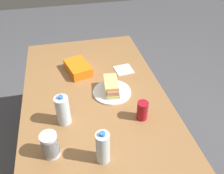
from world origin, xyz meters
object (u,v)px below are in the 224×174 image
object	(u,v)px
soda_can_red	(142,110)
water_bottle_spare	(63,110)
water_bottle_tall	(103,148)
dining_table	(95,103)
paper_plate	(112,92)
plastic_cup_stack	(50,145)
chip_bag	(78,68)
sandwich	(112,86)

from	to	relation	value
soda_can_red	water_bottle_spare	size ratio (longest dim) A/B	0.60
water_bottle_tall	water_bottle_spare	world-z (taller)	water_bottle_tall
soda_can_red	water_bottle_spare	distance (m)	0.46
water_bottle_spare	dining_table	bearing A→B (deg)	-44.04
paper_plate	soda_can_red	xyz separation A→B (m)	(-0.27, -0.12, 0.06)
plastic_cup_stack	chip_bag	bearing A→B (deg)	-16.58
chip_bag	plastic_cup_stack	world-z (taller)	plastic_cup_stack
chip_bag	water_bottle_spare	distance (m)	0.52
water_bottle_tall	plastic_cup_stack	xyz separation A→B (m)	(0.09, 0.25, -0.02)
paper_plate	water_bottle_tall	distance (m)	0.53
soda_can_red	chip_bag	xyz separation A→B (m)	(0.57, 0.32, -0.03)
chip_bag	water_bottle_spare	bearing A→B (deg)	149.18
water_bottle_tall	plastic_cup_stack	bearing A→B (deg)	70.68
paper_plate	soda_can_red	size ratio (longest dim) A/B	2.13
sandwich	water_bottle_spare	world-z (taller)	water_bottle_spare
sandwich	water_bottle_spare	bearing A→B (deg)	121.25
soda_can_red	water_bottle_spare	xyz separation A→B (m)	(0.07, 0.45, 0.03)
sandwich	chip_bag	distance (m)	0.36
dining_table	paper_plate	bearing A→B (deg)	-100.49
dining_table	water_bottle_spare	xyz separation A→B (m)	(-0.22, 0.21, 0.19)
water_bottle_tall	paper_plate	bearing A→B (deg)	-17.61
paper_plate	soda_can_red	world-z (taller)	soda_can_red
dining_table	water_bottle_spare	distance (m)	0.36
water_bottle_tall	water_bottle_spare	bearing A→B (deg)	29.87
chip_bag	plastic_cup_stack	distance (m)	0.74
water_bottle_tall	chip_bag	bearing A→B (deg)	2.82
dining_table	plastic_cup_stack	world-z (taller)	plastic_cup_stack
sandwich	soda_can_red	size ratio (longest dim) A/B	1.58
water_bottle_spare	soda_can_red	bearing A→B (deg)	-98.85
chip_bag	water_bottle_tall	xyz separation A→B (m)	(-0.80, -0.04, 0.06)
sandwich	plastic_cup_stack	bearing A→B (deg)	135.46
sandwich	water_bottle_tall	bearing A→B (deg)	162.67
chip_bag	sandwich	bearing A→B (deg)	-162.22
plastic_cup_stack	water_bottle_tall	bearing A→B (deg)	-109.32
soda_can_red	plastic_cup_stack	world-z (taller)	plastic_cup_stack
dining_table	sandwich	xyz separation A→B (m)	(-0.02, -0.12, 0.15)
soda_can_red	plastic_cup_stack	xyz separation A→B (m)	(-0.14, 0.53, 0.01)
sandwich	chip_bag	bearing A→B (deg)	33.50
chip_bag	water_bottle_tall	distance (m)	0.80
dining_table	paper_plate	world-z (taller)	paper_plate
dining_table	plastic_cup_stack	distance (m)	0.55
soda_can_red	paper_plate	bearing A→B (deg)	24.70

